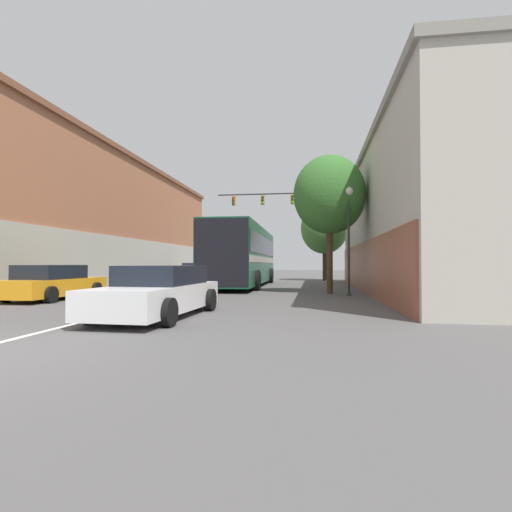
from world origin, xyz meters
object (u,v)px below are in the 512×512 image
Objects in this scene: parked_car_left_mid at (54,283)px; street_lamp at (349,224)px; street_tree_near at (329,195)px; traffic_signal_gantry at (290,213)px; street_tree_far at (324,228)px; parked_car_left_near at (196,272)px; hatchback_foreground at (159,292)px; bus at (244,254)px.

street_lamp is at bearing -72.61° from parked_car_left_mid.
traffic_signal_gantry is at bearing 99.78° from street_tree_near.
street_tree_near is 1.00× the size of street_tree_far.
street_tree_near reaches higher than street_lamp.
street_lamp reaches higher than parked_car_left_near.
street_tree_near is 13.79m from street_tree_far.
parked_car_left_near is 18.01m from parked_car_left_mid.
street_lamp is (10.94, -14.71, 2.28)m from parked_car_left_near.
traffic_signal_gantry reaches higher than parked_car_left_mid.
bus is at bearing 3.64° from hatchback_foreground.
hatchback_foreground is at bearing -94.52° from traffic_signal_gantry.
parked_car_left_near is 0.45× the size of traffic_signal_gantry.
hatchback_foreground is 1.16× the size of parked_car_left_near.
traffic_signal_gantry is at bearing -82.42° from parked_car_left_near.
bus is at bearing -120.10° from street_tree_far.
street_tree_near reaches higher than street_tree_far.
traffic_signal_gantry reaches higher than street_tree_far.
street_tree_far is (4.62, 22.24, 3.49)m from hatchback_foreground.
parked_car_left_mid is at bearing -119.45° from street_tree_far.
hatchback_foreground is 10.29m from street_tree_near.
traffic_signal_gantry is 15.49m from street_tree_near.
street_tree_far is at bearing 92.30° from street_lamp.
hatchback_foreground is at bearing -170.24° from parked_car_left_near.
street_tree_far is at bearing -31.27° from bus.
parked_car_left_mid is 11.63m from street_lamp.
street_lamp is (5.53, -6.45, 1.05)m from bus.
street_lamp is at bearing -87.70° from street_tree_far.
street_tree_near reaches higher than parked_car_left_mid.
parked_car_left_near is (-5.41, 8.27, -1.23)m from bus.
street_lamp is 0.73× the size of street_tree_far.
hatchback_foreground is 1.06× the size of parked_car_left_mid.
parked_car_left_mid is at bearing -110.99° from traffic_signal_gantry.
street_lamp is (3.35, -16.38, -2.63)m from traffic_signal_gantry.
parked_car_left_near is 0.91× the size of street_lamp.
hatchback_foreground is 22.74m from parked_car_left_near.
parked_car_left_mid is at bearing 149.97° from bus.
street_tree_near is at bearing 122.05° from street_lamp.
hatchback_foreground is at bearing -101.74° from street_tree_far.
bus is 1.40× the size of traffic_signal_gantry.
bus is 13.80m from hatchback_foreground.
street_tree_far is (0.13, 13.78, -0.26)m from street_tree_near.
bus is at bearing -102.36° from traffic_signal_gantry.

